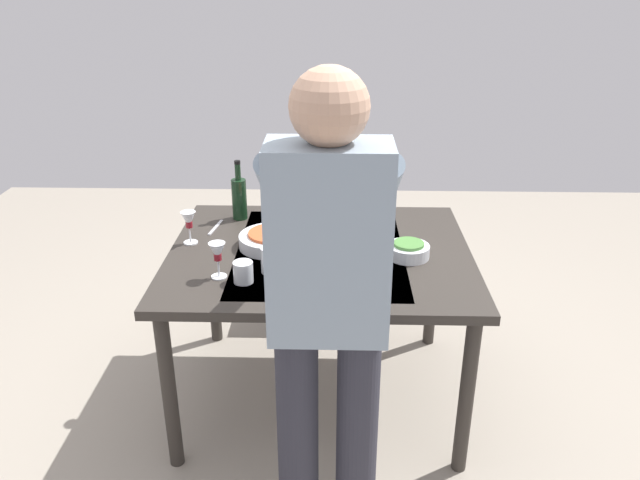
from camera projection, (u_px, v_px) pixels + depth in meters
ground_plane at (320, 393)px, 3.03m from camera, size 6.00×6.00×0.00m
dining_table at (320, 266)px, 2.75m from camera, size 1.32×1.09×0.77m
chair_near at (314, 222)px, 3.66m from camera, size 0.40×0.40×0.91m
person_server at (328, 305)px, 1.90m from camera, size 0.42×0.61×1.69m
wine_bottle at (239, 197)px, 3.02m from camera, size 0.07×0.07×0.30m
wine_glass_left at (189, 222)px, 2.75m from camera, size 0.07×0.07×0.15m
wine_glass_right at (217, 254)px, 2.44m from camera, size 0.07×0.07×0.15m
water_cup_near_left at (243, 272)px, 2.43m from camera, size 0.08×0.08×0.09m
water_cup_near_right at (270, 260)px, 2.50m from camera, size 0.07×0.07×0.11m
serving_bowl_pasta at (273, 239)px, 2.74m from camera, size 0.30×0.30×0.07m
side_bowl_salad at (408, 250)px, 2.64m from camera, size 0.18×0.18×0.07m
dinner_plate_near at (315, 286)px, 2.40m from camera, size 0.23×0.23×0.01m
dinner_plate_far at (360, 228)px, 2.93m from camera, size 0.23×0.23×0.01m
table_knife at (383, 277)px, 2.48m from camera, size 0.05×0.20×0.00m
table_fork at (216, 227)px, 2.95m from camera, size 0.04×0.18×0.00m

